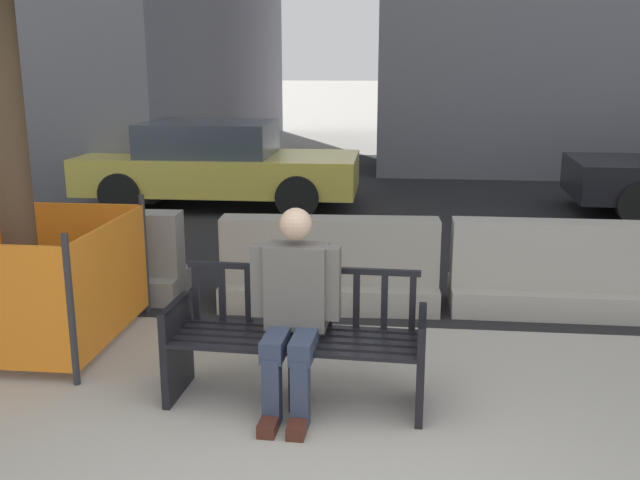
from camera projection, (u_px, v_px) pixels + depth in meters
street_asphalt at (381, 199)px, 11.97m from camera, size 120.00×12.00×0.01m
street_bench at (296, 345)px, 4.71m from camera, size 1.71×0.60×0.88m
seated_person at (294, 305)px, 4.59m from camera, size 0.58×0.74×1.31m
jersey_barrier_centre at (329, 271)px, 6.61m from camera, size 2.03×0.77×0.84m
jersey_barrier_left at (81, 262)px, 6.91m from camera, size 2.02×0.74×0.84m
jersey_barrier_right at (562, 276)px, 6.45m from camera, size 2.00×0.69×0.84m
construction_fence at (24, 277)px, 5.70m from camera, size 1.53×1.53×1.10m
car_taxi_near at (218, 164)px, 11.26m from camera, size 4.32×1.97×1.33m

